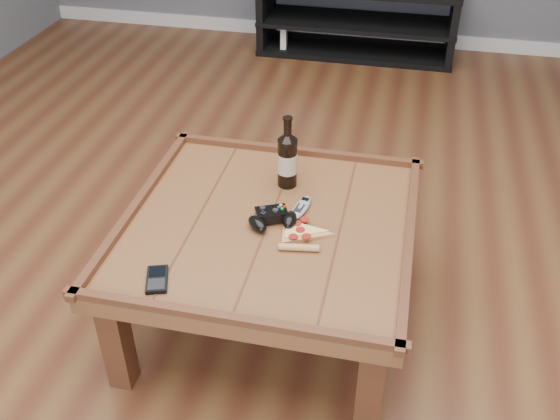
% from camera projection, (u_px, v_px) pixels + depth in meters
% --- Properties ---
extents(ground, '(6.00, 6.00, 0.00)m').
position_uv_depth(ground, '(270.00, 314.00, 2.44)').
color(ground, '#4F2716').
rests_on(ground, ground).
extents(baseboard, '(5.00, 0.02, 0.10)m').
position_uv_depth(baseboard, '(359.00, 35.00, 4.78)').
color(baseboard, silver).
rests_on(baseboard, ground).
extents(coffee_table, '(1.03, 1.03, 0.48)m').
position_uv_depth(coffee_table, '(269.00, 236.00, 2.21)').
color(coffee_table, brown).
rests_on(coffee_table, ground).
extents(media_console, '(1.40, 0.45, 0.50)m').
position_uv_depth(media_console, '(357.00, 20.00, 4.47)').
color(media_console, black).
rests_on(media_console, ground).
extents(beer_bottle, '(0.07, 0.07, 0.28)m').
position_uv_depth(beer_bottle, '(287.00, 159.00, 2.30)').
color(beer_bottle, black).
rests_on(beer_bottle, coffee_table).
extents(game_controller, '(0.18, 0.16, 0.05)m').
position_uv_depth(game_controller, '(273.00, 219.00, 2.15)').
color(game_controller, black).
rests_on(game_controller, coffee_table).
extents(pizza_slice, '(0.18, 0.26, 0.02)m').
position_uv_depth(pizza_slice, '(300.00, 234.00, 2.11)').
color(pizza_slice, tan).
rests_on(pizza_slice, coffee_table).
extents(smartphone, '(0.10, 0.13, 0.02)m').
position_uv_depth(smartphone, '(157.00, 279.00, 1.93)').
color(smartphone, black).
rests_on(smartphone, coffee_table).
extents(remote_control, '(0.08, 0.17, 0.02)m').
position_uv_depth(remote_control, '(301.00, 208.00, 2.23)').
color(remote_control, '#9498A1').
rests_on(remote_control, coffee_table).
extents(game_console, '(0.11, 0.18, 0.21)m').
position_uv_depth(game_console, '(284.00, 39.00, 4.58)').
color(game_console, slate).
rests_on(game_console, ground).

